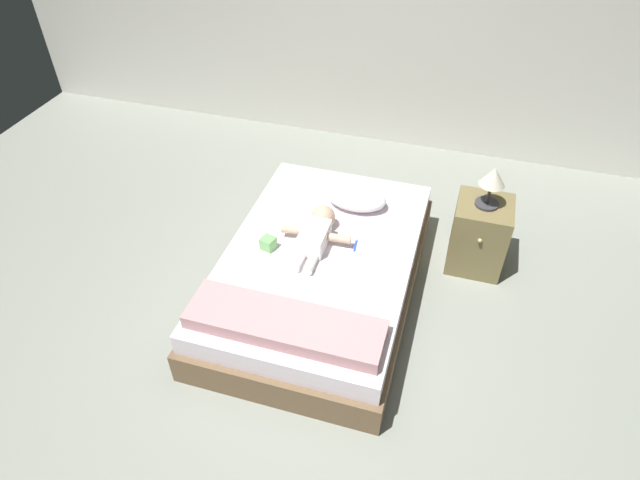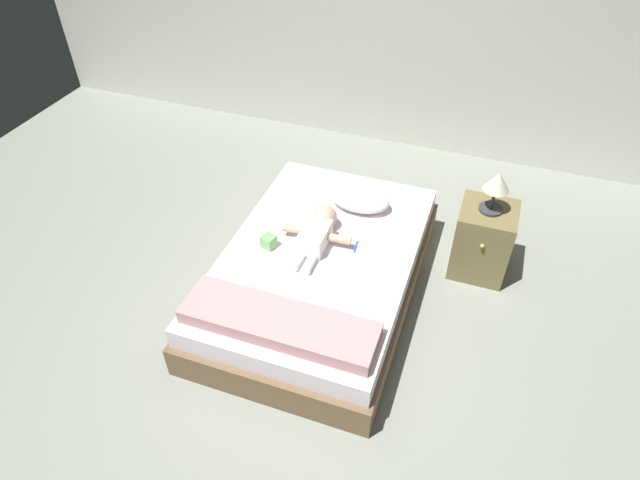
{
  "view_description": "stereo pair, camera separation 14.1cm",
  "coord_description": "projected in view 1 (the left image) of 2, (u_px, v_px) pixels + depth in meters",
  "views": [
    {
      "loc": [
        0.64,
        -1.94,
        2.89
      ],
      "look_at": [
        -0.15,
        0.71,
        0.49
      ],
      "focal_mm": 30.53,
      "sensor_mm": 36.0,
      "label": 1
    },
    {
      "loc": [
        0.78,
        -1.89,
        2.89
      ],
      "look_at": [
        -0.15,
        0.71,
        0.49
      ],
      "focal_mm": 30.53,
      "sensor_mm": 36.0,
      "label": 2
    }
  ],
  "objects": [
    {
      "name": "ground_plane",
      "position": [
        310.0,
        373.0,
        3.44
      ],
      "size": [
        8.0,
        8.0,
        0.0
      ],
      "primitive_type": "plane",
      "color": "gray"
    },
    {
      "name": "wall_behind_bed",
      "position": [
        411.0,
        12.0,
        4.77
      ],
      "size": [
        8.0,
        0.12,
        2.55
      ],
      "primitive_type": "cube",
      "color": "silver",
      "rests_on": "ground_plane"
    },
    {
      "name": "bed",
      "position": [
        320.0,
        272.0,
        3.86
      ],
      "size": [
        1.31,
        2.02,
        0.39
      ],
      "color": "brown",
      "rests_on": "ground_plane"
    },
    {
      "name": "pillow",
      "position": [
        357.0,
        198.0,
        4.06
      ],
      "size": [
        0.45,
        0.28,
        0.15
      ],
      "color": "white",
      "rests_on": "bed"
    },
    {
      "name": "baby",
      "position": [
        317.0,
        232.0,
        3.77
      ],
      "size": [
        0.5,
        0.6,
        0.18
      ],
      "color": "white",
      "rests_on": "bed"
    },
    {
      "name": "toothbrush",
      "position": [
        356.0,
        244.0,
        3.77
      ],
      "size": [
        0.02,
        0.13,
        0.02
      ],
      "color": "blue",
      "rests_on": "bed"
    },
    {
      "name": "nightstand",
      "position": [
        479.0,
        235.0,
        4.03
      ],
      "size": [
        0.4,
        0.43,
        0.56
      ],
      "color": "olive",
      "rests_on": "ground_plane"
    },
    {
      "name": "lamp",
      "position": [
        493.0,
        180.0,
        3.71
      ],
      "size": [
        0.18,
        0.18,
        0.31
      ],
      "color": "#333338",
      "rests_on": "nightstand"
    },
    {
      "name": "blanket",
      "position": [
        285.0,
        324.0,
        3.18
      ],
      "size": [
        1.18,
        0.33,
        0.09
      ],
      "color": "#BC898C",
      "rests_on": "bed"
    },
    {
      "name": "toy_block",
      "position": [
        268.0,
        243.0,
        3.72
      ],
      "size": [
        0.11,
        0.11,
        0.09
      ],
      "color": "#72B667",
      "rests_on": "bed"
    }
  ]
}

